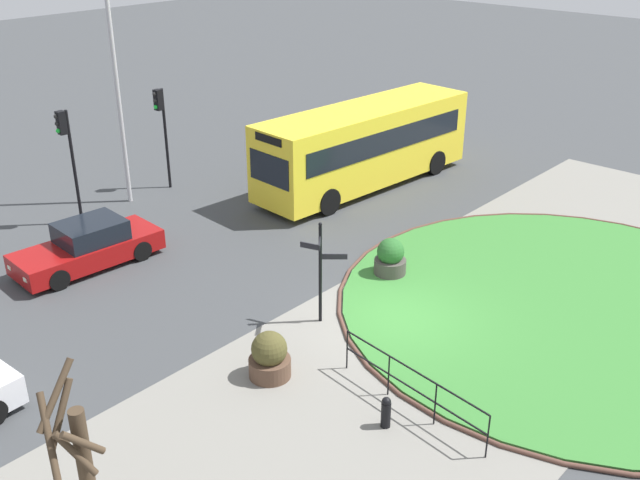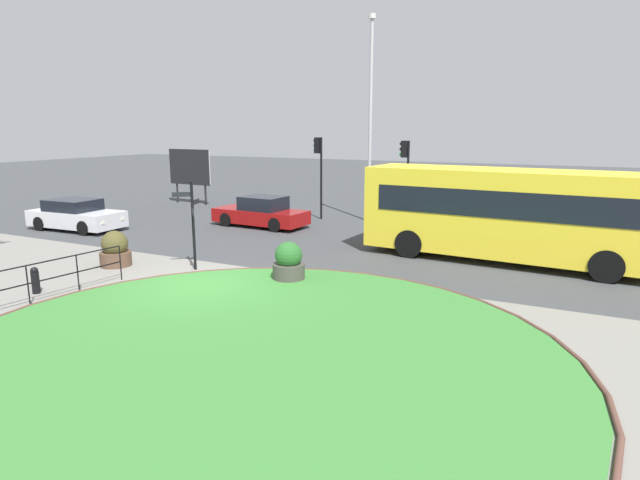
{
  "view_description": "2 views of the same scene",
  "coord_description": "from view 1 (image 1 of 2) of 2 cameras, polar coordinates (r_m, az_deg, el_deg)",
  "views": [
    {
      "loc": [
        -14.15,
        -9.95,
        10.4
      ],
      "look_at": [
        0.63,
        3.37,
        1.13
      ],
      "focal_mm": 41.25,
      "sensor_mm": 36.0,
      "label": 1
    },
    {
      "loc": [
        9.61,
        -11.67,
        4.54
      ],
      "look_at": [
        2.29,
        3.12,
        1.04
      ],
      "focal_mm": 29.81,
      "sensor_mm": 36.0,
      "label": 2
    }
  ],
  "objects": [
    {
      "name": "traffic_light_far",
      "position": [
        26.21,
        -19.06,
        7.13
      ],
      "size": [
        0.49,
        0.27,
        4.07
      ],
      "rotation": [
        0.0,
        0.0,
        3.09
      ],
      "color": "black",
      "rests_on": "ground"
    },
    {
      "name": "planter_near_signpost",
      "position": [
        22.18,
        5.48,
        -1.5
      ],
      "size": [
        0.97,
        0.97,
        1.22
      ],
      "color": "#47423D",
      "rests_on": "ground"
    },
    {
      "name": "railing_grass_edge",
      "position": [
        16.6,
        7.12,
        -10.99
      ],
      "size": [
        0.55,
        4.18,
        1.09
      ],
      "rotation": [
        0.0,
        0.0,
        4.59
      ],
      "color": "black",
      "rests_on": "ground"
    },
    {
      "name": "signpost_directional",
      "position": [
        19.19,
        0.07,
        -2.06
      ],
      "size": [
        0.97,
        1.09,
        2.92
      ],
      "color": "black",
      "rests_on": "ground"
    },
    {
      "name": "bus_yellow",
      "position": [
        28.92,
        3.46,
        7.42
      ],
      "size": [
        9.87,
        3.18,
        3.15
      ],
      "rotation": [
        0.0,
        0.0,
        3.07
      ],
      "color": "yellow",
      "rests_on": "ground"
    },
    {
      "name": "ground",
      "position": [
        20.19,
        5.95,
        -6.19
      ],
      "size": [
        120.0,
        120.0,
        0.0
      ],
      "primitive_type": "plane",
      "color": "#3D3F42"
    },
    {
      "name": "street_tree_bare",
      "position": [
        13.61,
        -18.13,
        -16.07
      ],
      "size": [
        1.07,
        1.17,
        3.47
      ],
      "color": "#423323",
      "rests_on": "ground"
    },
    {
      "name": "grass_island",
      "position": [
        21.77,
        19.25,
        -4.96
      ],
      "size": [
        13.08,
        13.08,
        0.1
      ],
      "primitive_type": "cylinder",
      "color": "#387A33",
      "rests_on": "ground"
    },
    {
      "name": "planter_kerbside",
      "position": [
        17.64,
        -3.94,
        -9.06
      ],
      "size": [
        1.01,
        1.01,
        1.21
      ],
      "color": "brown",
      "rests_on": "ground"
    },
    {
      "name": "grass_kerb_ring",
      "position": [
        21.76,
        19.25,
        -4.95
      ],
      "size": [
        13.39,
        13.39,
        0.11
      ],
      "primitive_type": "torus",
      "color": "brown",
      "rests_on": "ground"
    },
    {
      "name": "sidewalk_paving",
      "position": [
        19.37,
        10.16,
        -7.9
      ],
      "size": [
        32.0,
        8.48,
        0.02
      ],
      "primitive_type": "cube",
      "color": "gray",
      "rests_on": "ground"
    },
    {
      "name": "bollard_foreground",
      "position": [
        16.25,
        5.14,
        -13.15
      ],
      "size": [
        0.22,
        0.22,
        0.77
      ],
      "color": "black",
      "rests_on": "ground"
    },
    {
      "name": "traffic_light_near",
      "position": [
        28.85,
        -12.22,
        9.32
      ],
      "size": [
        0.49,
        0.28,
        3.94
      ],
      "rotation": [
        0.0,
        0.0,
        3.24
      ],
      "color": "black",
      "rests_on": "ground"
    },
    {
      "name": "lamppost_tall",
      "position": [
        27.34,
        -15.66,
        12.97
      ],
      "size": [
        0.32,
        0.32,
        9.67
      ],
      "color": "#B7B7BC",
      "rests_on": "ground"
    },
    {
      "name": "car_far_lane",
      "position": [
        23.79,
        -17.51,
        -0.47
      ],
      "size": [
        4.58,
        2.05,
        1.42
      ],
      "rotation": [
        0.0,
        0.0,
        3.08
      ],
      "color": "maroon",
      "rests_on": "ground"
    }
  ]
}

